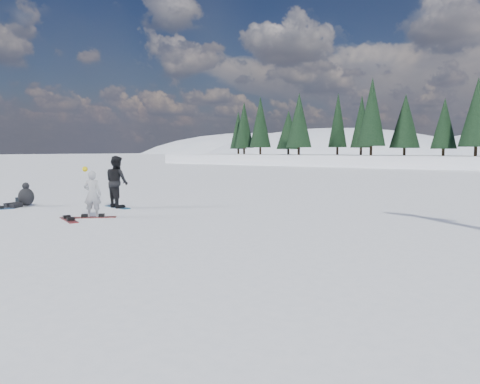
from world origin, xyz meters
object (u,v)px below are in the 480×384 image
Objects in this scene: seated_rider at (25,197)px; snowboarder_man at (117,182)px; snowboarder_woman at (92,194)px; snowboard_loose_b at (69,220)px; gear_bag at (22,201)px.

snowboarder_man is at bearing 8.28° from seated_rider.
snowboarder_woman is 0.84× the size of snowboarder_man.
seated_rider is 4.90m from snowboard_loose_b.
snowboard_loose_b is (5.44, -1.43, -0.14)m from gear_bag.
snowboarder_man reaches higher than snowboarder_woman.
snowboarder_woman is at bearing -6.25° from gear_bag.
seated_rider reaches higher than gear_bag.
snowboard_loose_b is at bearing 43.50° from snowboarder_woman.
snowboard_loose_b is (4.74, -1.17, -0.36)m from seated_rider.
snowboarder_woman reaches higher than seated_rider.
snowboarder_man reaches higher than gear_bag.
seated_rider is 2.77× the size of gear_bag.
gear_bag is 5.63m from snowboard_loose_b.
gear_bag is (-5.59, 0.61, -0.66)m from snowboarder_woman.
snowboarder_man is (-1.56, 2.31, 0.22)m from snowboarder_woman.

